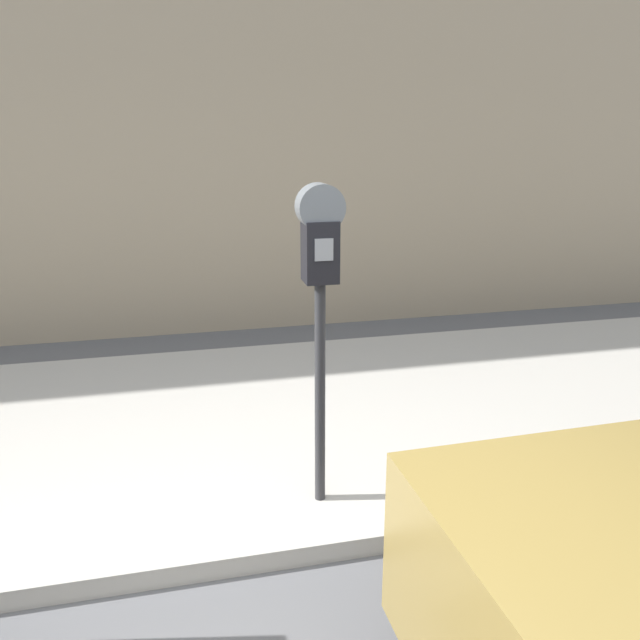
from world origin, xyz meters
name	(u,v)px	position (x,y,z in m)	size (l,w,h in m)	color
sidewalk	(241,425)	(0.00, 2.20, 0.05)	(24.00, 2.80, 0.10)	#BCB7AD
parking_meter	(320,269)	(0.30, 1.17, 1.30)	(0.21, 0.16, 1.59)	#2D2D30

